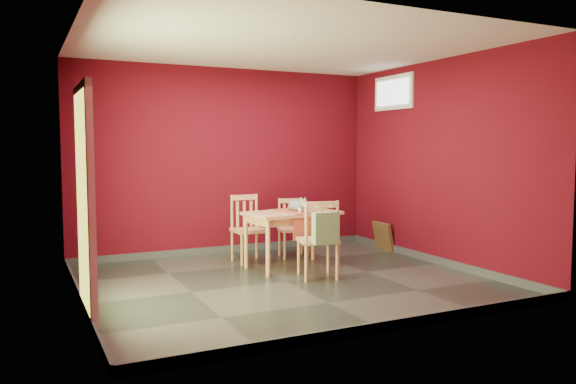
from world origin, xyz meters
name	(u,v)px	position (x,y,z in m)	size (l,w,h in m)	color
ground	(285,281)	(0.00, 0.00, 0.00)	(4.50, 4.50, 0.00)	#2D342D
room_shell	(285,277)	(0.00, 0.00, 0.05)	(4.50, 4.50, 4.50)	#550814
doorway	(84,195)	(-2.23, -0.40, 1.12)	(0.06, 1.01, 2.13)	#B7D838
window	(393,93)	(2.23, 1.00, 2.35)	(0.05, 0.90, 0.50)	white
outlet_plate	(322,226)	(1.60, 1.99, 0.30)	(0.08, 0.01, 0.12)	silver
dining_table	(292,219)	(0.40, 0.64, 0.64)	(1.23, 0.80, 0.73)	tan
table_runner	(296,216)	(0.40, 0.53, 0.68)	(0.38, 0.68, 0.33)	#B64C34
chair_far_left	(248,228)	(0.03, 1.25, 0.46)	(0.43, 0.43, 0.91)	tan
chair_far_right	(293,227)	(0.73, 1.30, 0.42)	(0.46, 0.46, 0.82)	tan
chair_near	(319,238)	(0.42, -0.03, 0.48)	(0.53, 0.53, 0.94)	tan
tote_bag	(325,228)	(0.39, -0.25, 0.63)	(0.31, 0.18, 0.43)	#7AA96F
cat	(297,204)	(0.48, 0.65, 0.83)	(0.21, 0.40, 0.20)	slate
picture_frame	(383,236)	(2.19, 1.15, 0.21)	(0.15, 0.43, 0.42)	brown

